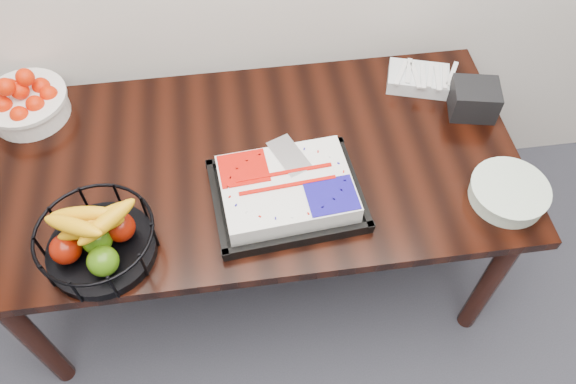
{
  "coord_description": "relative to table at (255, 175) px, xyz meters",
  "views": [
    {
      "loc": [
        -0.05,
        0.8,
        2.22
      ],
      "look_at": [
        0.09,
        1.79,
        0.83
      ],
      "focal_mm": 35.0,
      "sensor_mm": 36.0,
      "label": 1
    }
  ],
  "objects": [
    {
      "name": "fork_bag",
      "position": [
        0.64,
        0.28,
        0.12
      ],
      "size": [
        0.25,
        0.2,
        0.06
      ],
      "color": "silver",
      "rests_on": "table"
    },
    {
      "name": "napkin_box",
      "position": [
        0.8,
        0.12,
        0.14
      ],
      "size": [
        0.18,
        0.17,
        0.11
      ],
      "primitive_type": "cube",
      "rotation": [
        0.0,
        0.0,
        -0.21
      ],
      "color": "black",
      "rests_on": "table"
    },
    {
      "name": "table",
      "position": [
        0.0,
        0.0,
        0.0
      ],
      "size": [
        1.8,
        0.9,
        0.75
      ],
      "color": "black",
      "rests_on": "ground"
    },
    {
      "name": "tangerine_bowl",
      "position": [
        -0.77,
        0.32,
        0.17
      ],
      "size": [
        0.29,
        0.29,
        0.19
      ],
      "color": "white",
      "rests_on": "table"
    },
    {
      "name": "cake_tray",
      "position": [
        0.09,
        -0.18,
        0.13
      ],
      "size": [
        0.49,
        0.4,
        0.1
      ],
      "color": "black",
      "rests_on": "table"
    },
    {
      "name": "plate_stack",
      "position": [
        0.79,
        -0.27,
        0.12
      ],
      "size": [
        0.25,
        0.25,
        0.06
      ],
      "color": "white",
      "rests_on": "table"
    },
    {
      "name": "fruit_basket",
      "position": [
        -0.48,
        -0.29,
        0.16
      ],
      "size": [
        0.35,
        0.35,
        0.18
      ],
      "color": "black",
      "rests_on": "table"
    }
  ]
}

